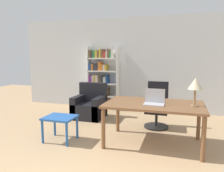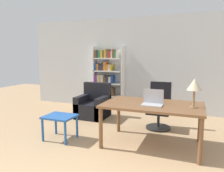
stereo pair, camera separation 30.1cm
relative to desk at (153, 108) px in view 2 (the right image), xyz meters
The scene contains 8 objects.
wall_back 2.58m from the desk, 100.90° to the left, with size 8.00×0.06×2.70m.
desk is the anchor object (origin of this frame).
laptop 0.16m from the desk, 81.33° to the right, with size 0.35×0.26×0.27m.
table_lamp 0.81m from the desk, ahead, with size 0.24×0.24×0.48m.
office_chair 1.06m from the desk, 92.39° to the left, with size 0.54×0.54×1.02m.
side_table_blue 1.77m from the desk, 167.85° to the right, with size 0.57×0.48×0.47m.
armchair 2.22m from the desk, 144.87° to the left, with size 0.75×0.74×0.89m.
bookshelf 2.92m from the desk, 129.08° to the left, with size 0.94×0.28×1.87m.
Camera 2 is at (1.18, -1.69, 1.61)m, focal length 35.00 mm.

